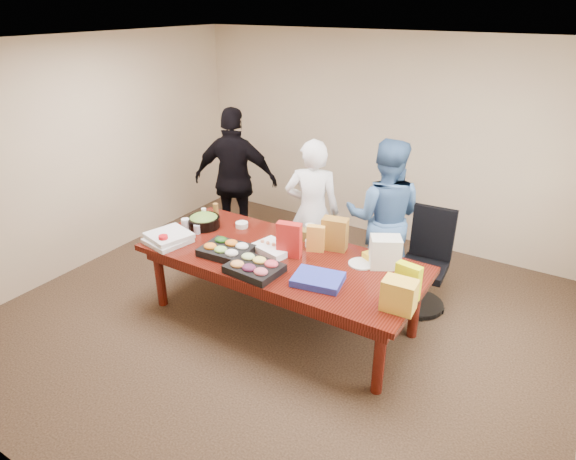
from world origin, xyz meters
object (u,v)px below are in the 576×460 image
Objects in this scene: office_chair at (423,265)px; person_center at (312,212)px; conference_table at (281,288)px; sheet_cake at (274,248)px; person_right at (384,218)px; salad_bowl at (204,222)px.

person_center is (-1.30, -0.06, 0.32)m from office_chair.
person_center is (-0.16, 0.91, 0.47)m from conference_table.
person_center is 0.87m from sheet_cake.
conference_table is 1.03m from person_center.
office_chair is 0.62× the size of person_center.
person_right is 4.58× the size of sheet_cake.
person_right reaches higher than office_chair.
person_right is (-0.54, 0.16, 0.35)m from office_chair.
sheet_cake is at bearing -147.33° from office_chair.
person_right reaches higher than conference_table.
person_center is 0.80m from person_right.
conference_table is 1.18m from salad_bowl.
conference_table is 1.65× the size of person_center.
salad_bowl reaches higher than conference_table.
conference_table is at bearing 77.23° from person_center.
person_center reaches higher than office_chair.
sheet_cake is 1.08× the size of salad_bowl.
sheet_cake is (-0.72, -1.09, -0.09)m from person_right.
person_center is 4.42× the size of sheet_cake.
office_chair is (1.14, 0.97, 0.15)m from conference_table.
salad_bowl is (-1.69, -1.01, -0.07)m from person_right.
office_chair is 0.60× the size of person_right.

